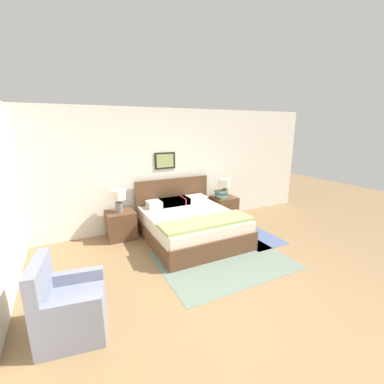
{
  "coord_description": "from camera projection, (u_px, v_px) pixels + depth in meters",
  "views": [
    {
      "loc": [
        -1.98,
        -2.2,
        2.2
      ],
      "look_at": [
        -0.0,
        1.71,
        1.09
      ],
      "focal_mm": 24.0,
      "sensor_mm": 36.0,
      "label": 1
    }
  ],
  "objects": [
    {
      "name": "area_rug_main",
      "position": [
        224.0,
        260.0,
        4.35
      ],
      "size": [
        2.16,
        1.61,
        0.01
      ],
      "color": "slate",
      "rests_on": "ground_plane"
    },
    {
      "name": "wall_back",
      "position": [
        163.0,
        169.0,
        5.71
      ],
      "size": [
        7.88,
        0.09,
        2.6
      ],
      "color": "silver",
      "rests_on": "ground_plane"
    },
    {
      "name": "book_paperback_top",
      "position": [
        221.0,
        192.0,
        6.08
      ],
      "size": [
        0.23,
        0.29,
        0.04
      ],
      "rotation": [
        0.0,
        0.0,
        0.09
      ],
      "color": "#4C7551",
      "rests_on": "book_slim_near_top"
    },
    {
      "name": "book_novel_upper",
      "position": [
        221.0,
        195.0,
        6.1
      ],
      "size": [
        0.23,
        0.27,
        0.03
      ],
      "rotation": [
        0.0,
        0.0,
        0.12
      ],
      "color": "#4C7551",
      "rests_on": "book_hardcover_middle"
    },
    {
      "name": "book_thick_bottom",
      "position": [
        221.0,
        197.0,
        6.11
      ],
      "size": [
        0.15,
        0.28,
        0.04
      ],
      "rotation": [
        0.0,
        0.0,
        -0.02
      ],
      "color": "#4C7551",
      "rests_on": "nightstand_by_door"
    },
    {
      "name": "armchair",
      "position": [
        68.0,
        308.0,
        2.76
      ],
      "size": [
        0.75,
        0.75,
        0.9
      ],
      "rotation": [
        0.0,
        0.0,
        -1.73
      ],
      "color": "gray",
      "rests_on": "ground_plane"
    },
    {
      "name": "book_slim_near_top",
      "position": [
        221.0,
        193.0,
        6.09
      ],
      "size": [
        0.19,
        0.27,
        0.04
      ],
      "rotation": [
        0.0,
        0.0,
        0.03
      ],
      "color": "#335693",
      "rests_on": "book_novel_upper"
    },
    {
      "name": "area_rug_bedside",
      "position": [
        253.0,
        236.0,
        5.35
      ],
      "size": [
        0.78,
        1.23,
        0.01
      ],
      "color": "#47567F",
      "rests_on": "ground_plane"
    },
    {
      "name": "table_lamp_by_door",
      "position": [
        225.0,
        185.0,
        6.12
      ],
      "size": [
        0.28,
        0.28,
        0.45
      ],
      "color": "slate",
      "rests_on": "nightstand_by_door"
    },
    {
      "name": "table_lamp_near_window",
      "position": [
        118.0,
        198.0,
        5.03
      ],
      "size": [
        0.28,
        0.28,
        0.45
      ],
      "color": "slate",
      "rests_on": "nightstand_near_window"
    },
    {
      "name": "nightstand_near_window",
      "position": [
        121.0,
        225.0,
        5.2
      ],
      "size": [
        0.55,
        0.54,
        0.56
      ],
      "color": "brown",
      "rests_on": "ground_plane"
    },
    {
      "name": "nightstand_by_door",
      "position": [
        224.0,
        208.0,
        6.29
      ],
      "size": [
        0.55,
        0.54,
        0.56
      ],
      "color": "brown",
      "rests_on": "ground_plane"
    },
    {
      "name": "ground_plane",
      "position": [
        252.0,
        303.0,
        3.31
      ],
      "size": [
        16.0,
        16.0,
        0.0
      ],
      "primitive_type": "plane",
      "color": "olive"
    },
    {
      "name": "bed",
      "position": [
        191.0,
        224.0,
        5.14
      ],
      "size": [
        1.73,
        1.94,
        1.09
      ],
      "color": "brown",
      "rests_on": "ground_plane"
    },
    {
      "name": "book_hardcover_middle",
      "position": [
        221.0,
        196.0,
        6.11
      ],
      "size": [
        0.2,
        0.24,
        0.03
      ],
      "rotation": [
        0.0,
        0.0,
        -0.1
      ],
      "color": "beige",
      "rests_on": "book_thick_bottom"
    }
  ]
}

